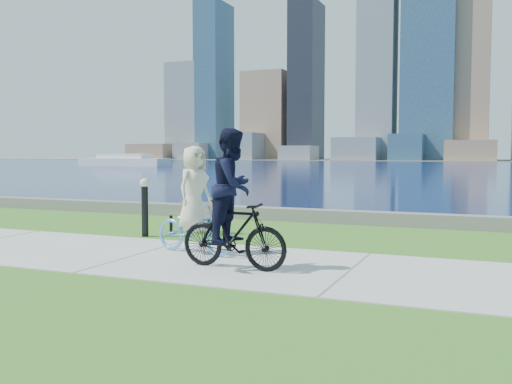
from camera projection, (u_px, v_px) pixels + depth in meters
ground at (348, 273)px, 9.10m from camera, size 320.00×320.00×0.00m
concrete_path at (348, 272)px, 9.10m from camera, size 80.00×3.50×0.02m
seawall at (404, 220)px, 14.81m from camera, size 90.00×0.50×0.35m
bay_water at (475, 167)px, 75.48m from camera, size 320.00×131.00×0.01m
far_shore at (482, 160)px, 128.94m from camera, size 320.00×30.00×0.12m
city_skyline at (482, 52)px, 127.18m from camera, size 174.59×22.51×76.00m
ferry_near at (124, 161)px, 78.44m from camera, size 12.79×3.65×1.74m
park_bench at (196, 214)px, 13.59m from camera, size 1.51×0.86×0.74m
bollard_lamp at (145, 203)px, 12.96m from camera, size 0.22×0.22×1.34m
cyclist_woman at (194, 214)px, 10.70m from camera, size 1.04×1.92×2.02m
cyclist_man at (233, 210)px, 9.26m from camera, size 0.74×1.91×2.29m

